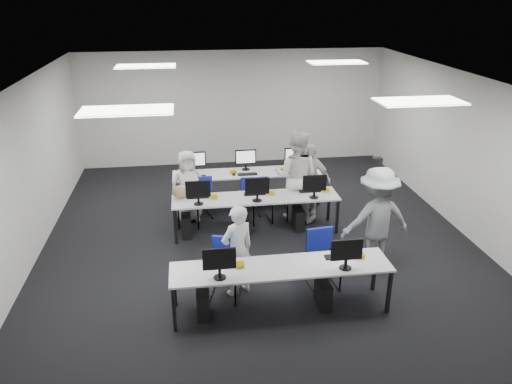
{
  "coord_description": "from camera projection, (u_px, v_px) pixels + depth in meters",
  "views": [
    {
      "loc": [
        -1.24,
        -8.53,
        4.45
      ],
      "look_at": [
        -0.05,
        -0.2,
        1.0
      ],
      "focal_mm": 35.0,
      "sensor_mm": 36.0,
      "label": 1
    }
  ],
  "objects": [
    {
      "name": "room",
      "position": [
        257.0,
        162.0,
        9.1
      ],
      "size": [
        9.0,
        9.02,
        3.0
      ],
      "color": "black",
      "rests_on": "ground"
    },
    {
      "name": "ceiling_panels",
      "position": [
        257.0,
        80.0,
        8.53
      ],
      "size": [
        5.2,
        4.6,
        0.02
      ],
      "color": "white",
      "rests_on": "room"
    },
    {
      "name": "desk_front",
      "position": [
        281.0,
        269.0,
        7.21
      ],
      "size": [
        3.2,
        0.7,
        0.73
      ],
      "color": "silver",
      "rests_on": "ground"
    },
    {
      "name": "desk_mid",
      "position": [
        256.0,
        199.0,
        9.59
      ],
      "size": [
        3.2,
        0.7,
        0.73
      ],
      "color": "silver",
      "rests_on": "ground"
    },
    {
      "name": "desk_back",
      "position": [
        247.0,
        175.0,
        10.87
      ],
      "size": [
        3.2,
        0.7,
        0.73
      ],
      "color": "silver",
      "rests_on": "ground"
    },
    {
      "name": "equipment_front",
      "position": [
        268.0,
        290.0,
        7.29
      ],
      "size": [
        2.51,
        0.41,
        1.19
      ],
      "color": "#0D3BB4",
      "rests_on": "desk_front"
    },
    {
      "name": "equipment_mid",
      "position": [
        246.0,
        216.0,
        9.67
      ],
      "size": [
        2.91,
        0.41,
        1.19
      ],
      "color": "white",
      "rests_on": "desk_mid"
    },
    {
      "name": "equipment_back",
      "position": [
        255.0,
        187.0,
        11.04
      ],
      "size": [
        2.91,
        0.41,
        1.19
      ],
      "color": "white",
      "rests_on": "desk_back"
    },
    {
      "name": "chair_0",
      "position": [
        225.0,
        279.0,
        7.67
      ],
      "size": [
        0.58,
        0.61,
        0.94
      ],
      "rotation": [
        0.0,
        0.0,
        -0.27
      ],
      "color": "navy",
      "rests_on": "ground"
    },
    {
      "name": "chair_1",
      "position": [
        323.0,
        269.0,
        7.96
      ],
      "size": [
        0.51,
        0.55,
        0.93
      ],
      "rotation": [
        0.0,
        0.0,
        0.12
      ],
      "color": "navy",
      "rests_on": "ground"
    },
    {
      "name": "chair_2",
      "position": [
        190.0,
        212.0,
        10.03
      ],
      "size": [
        0.49,
        0.53,
        0.87
      ],
      "rotation": [
        0.0,
        0.0,
        -0.16
      ],
      "color": "navy",
      "rests_on": "ground"
    },
    {
      "name": "chair_3",
      "position": [
        260.0,
        208.0,
        10.2
      ],
      "size": [
        0.49,
        0.52,
        0.89
      ],
      "rotation": [
        0.0,
        0.0,
        0.12
      ],
      "color": "navy",
      "rests_on": "ground"
    },
    {
      "name": "chair_4",
      "position": [
        296.0,
        206.0,
        10.35
      ],
      "size": [
        0.49,
        0.51,
        0.82
      ],
      "rotation": [
        0.0,
        0.0,
        -0.21
      ],
      "color": "navy",
      "rests_on": "ground"
    },
    {
      "name": "chair_5",
      "position": [
        200.0,
        203.0,
        10.39
      ],
      "size": [
        0.55,
        0.58,
        0.94
      ],
      "rotation": [
        0.0,
        0.0,
        0.18
      ],
      "color": "navy",
      "rests_on": "ground"
    },
    {
      "name": "chair_6",
      "position": [
        250.0,
        201.0,
        10.54
      ],
      "size": [
        0.46,
        0.49,
        0.88
      ],
      "rotation": [
        0.0,
        0.0,
        -0.06
      ],
      "color": "navy",
      "rests_on": "ground"
    },
    {
      "name": "chair_7",
      "position": [
        300.0,
        196.0,
        10.7
      ],
      "size": [
        0.56,
        0.59,
        0.96
      ],
      "rotation": [
        0.0,
        0.0,
        0.19
      ],
      "color": "navy",
      "rests_on": "ground"
    },
    {
      "name": "handbag",
      "position": [
        180.0,
        192.0,
        9.49
      ],
      "size": [
        0.31,
        0.2,
        0.26
      ],
      "primitive_type": "ellipsoid",
      "rotation": [
        0.0,
        0.0,
        0.0
      ],
      "color": "olive",
      "rests_on": "desk_mid"
    },
    {
      "name": "student_0",
      "position": [
        237.0,
        251.0,
        7.58
      ],
      "size": [
        0.64,
        0.55,
        1.49
      ],
      "primitive_type": "imported",
      "rotation": [
        0.0,
        0.0,
        3.58
      ],
      "color": "beige",
      "rests_on": "ground"
    },
    {
      "name": "student_1",
      "position": [
        296.0,
        176.0,
        10.06
      ],
      "size": [
        1.11,
        1.01,
        1.86
      ],
      "primitive_type": "imported",
      "rotation": [
        0.0,
        0.0,
        2.73
      ],
      "color": "beige",
      "rests_on": "ground"
    },
    {
      "name": "student_2",
      "position": [
        188.0,
        186.0,
        10.06
      ],
      "size": [
        0.81,
        0.61,
        1.48
      ],
      "primitive_type": "imported",
      "rotation": [
        0.0,
        0.0,
        0.21
      ],
      "color": "beige",
      "rests_on": "ground"
    },
    {
      "name": "student_3",
      "position": [
        309.0,
        180.0,
        10.34
      ],
      "size": [
        0.97,
        0.69,
        1.53
      ],
      "primitive_type": "imported",
      "rotation": [
        0.0,
        0.0,
        -0.4
      ],
      "color": "beige",
      "rests_on": "ground"
    },
    {
      "name": "photographer",
      "position": [
        377.0,
        219.0,
        8.24
      ],
      "size": [
        1.21,
        0.74,
        1.81
      ],
      "primitive_type": "imported",
      "rotation": [
        0.0,
        0.0,
        3.2
      ],
      "color": "gray",
      "rests_on": "ground"
    },
    {
      "name": "dslr_camera",
      "position": [
        377.0,
        161.0,
        8.04
      ],
      "size": [
        0.15,
        0.19,
        0.1
      ],
      "primitive_type": "cube",
      "rotation": [
        0.0,
        0.0,
        3.2
      ],
      "color": "black",
      "rests_on": "photographer"
    }
  ]
}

